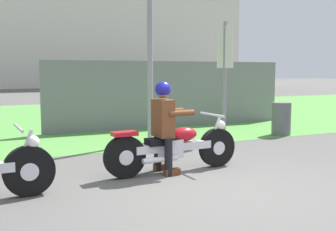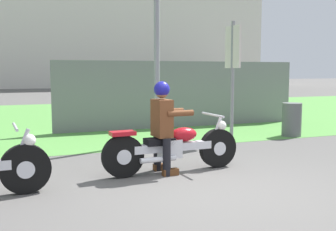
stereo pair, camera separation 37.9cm
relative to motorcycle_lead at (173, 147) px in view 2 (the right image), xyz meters
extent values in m
plane|color=#565451|center=(0.10, -1.20, -0.38)|extent=(120.00, 120.00, 0.00)
cube|color=#549342|center=(0.10, 7.86, -0.38)|extent=(60.00, 12.00, 0.01)
cylinder|color=black|center=(0.79, 0.04, -0.07)|extent=(0.62, 0.15, 0.62)
cylinder|color=silver|center=(0.79, 0.04, -0.07)|extent=(0.22, 0.15, 0.22)
cylinder|color=black|center=(-0.80, -0.03, -0.07)|extent=(0.62, 0.15, 0.62)
cylinder|color=silver|center=(-0.80, -0.03, -0.07)|extent=(0.22, 0.15, 0.22)
cube|color=silver|center=(-0.01, 0.00, 0.01)|extent=(1.28, 0.20, 0.12)
cube|color=silver|center=(-0.06, 0.00, -0.01)|extent=(0.33, 0.25, 0.28)
ellipsoid|color=#B2141E|center=(0.17, 0.01, 0.19)|extent=(0.45, 0.26, 0.22)
cube|color=black|center=(-0.23, -0.01, 0.11)|extent=(0.45, 0.26, 0.10)
cube|color=#B2141E|center=(-0.80, -0.03, 0.27)|extent=(0.37, 0.22, 0.06)
cylinder|color=silver|center=(0.74, 0.03, 0.18)|extent=(0.25, 0.06, 0.53)
cylinder|color=silver|center=(0.69, 0.03, 0.47)|extent=(0.06, 0.66, 0.04)
sphere|color=white|center=(0.85, 0.04, 0.29)|extent=(0.16, 0.16, 0.16)
cylinder|color=silver|center=(-0.30, -0.15, -0.13)|extent=(0.55, 0.10, 0.08)
cylinder|color=black|center=(-0.19, 0.17, -0.10)|extent=(0.12, 0.12, 0.56)
cube|color=#593319|center=(-0.14, 0.18, -0.33)|extent=(0.24, 0.11, 0.10)
cylinder|color=black|center=(-0.18, -0.19, -0.10)|extent=(0.12, 0.12, 0.56)
cube|color=#593319|center=(-0.12, -0.18, -0.33)|extent=(0.24, 0.11, 0.10)
cube|color=brown|center=(-0.19, -0.01, 0.46)|extent=(0.24, 0.39, 0.56)
cylinder|color=brown|center=(0.03, 0.17, 0.54)|extent=(0.42, 0.11, 0.09)
cylinder|color=brown|center=(0.04, -0.17, 0.54)|extent=(0.42, 0.11, 0.09)
sphere|color=#996B4C|center=(-0.19, -0.01, 0.86)|extent=(0.20, 0.20, 0.20)
sphere|color=navy|center=(-0.19, -0.01, 0.89)|extent=(0.24, 0.24, 0.24)
cylinder|color=black|center=(-2.15, -0.34, -0.07)|extent=(0.63, 0.15, 0.63)
cylinder|color=silver|center=(-2.15, -0.34, -0.07)|extent=(0.23, 0.15, 0.22)
cylinder|color=silver|center=(-2.20, -0.34, 0.18)|extent=(0.25, 0.06, 0.53)
cylinder|color=silver|center=(-2.25, -0.34, 0.47)|extent=(0.06, 0.66, 0.04)
sphere|color=white|center=(-2.09, -0.34, 0.29)|extent=(0.16, 0.16, 0.16)
cylinder|color=gray|center=(0.64, 2.52, 2.61)|extent=(0.12, 0.12, 5.99)
cylinder|color=#595E5B|center=(3.90, 2.16, 0.01)|extent=(0.45, 0.45, 0.79)
cylinder|color=gray|center=(2.23, 2.08, 0.92)|extent=(0.08, 0.08, 2.60)
cube|color=silver|center=(2.23, 2.08, 1.67)|extent=(0.04, 0.60, 0.90)
cube|color=slate|center=(2.16, 4.59, 0.52)|extent=(7.00, 0.06, 1.80)
camera|label=1|loc=(-2.66, -5.53, 1.16)|focal=43.67mm
camera|label=2|loc=(-2.31, -5.68, 1.16)|focal=43.67mm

